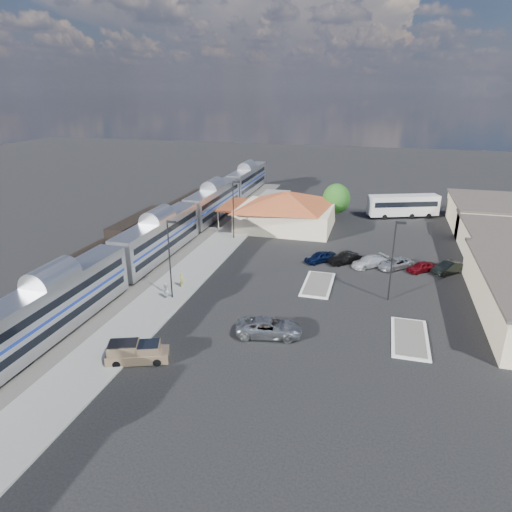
% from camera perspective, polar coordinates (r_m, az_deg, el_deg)
% --- Properties ---
extents(ground, '(280.00, 280.00, 0.00)m').
position_cam_1_polar(ground, '(53.33, 3.17, -4.01)').
color(ground, black).
rests_on(ground, ground).
extents(railbed, '(16.00, 100.00, 0.12)m').
position_cam_1_polar(railbed, '(67.29, -13.05, 0.81)').
color(railbed, '#4C4944').
rests_on(railbed, ground).
extents(platform, '(5.50, 92.00, 0.18)m').
position_cam_1_polar(platform, '(61.90, -6.53, -0.49)').
color(platform, gray).
rests_on(platform, ground).
extents(passenger_train, '(3.00, 104.00, 5.55)m').
position_cam_1_polar(passenger_train, '(62.74, -11.99, 2.17)').
color(passenger_train, silver).
rests_on(passenger_train, ground).
extents(freight_cars, '(2.80, 46.00, 4.00)m').
position_cam_1_polar(freight_cars, '(70.33, -14.33, 3.15)').
color(freight_cars, black).
rests_on(freight_cars, ground).
extents(station_depot, '(18.35, 12.24, 6.20)m').
position_cam_1_polar(station_depot, '(75.41, 3.75, 5.84)').
color(station_depot, '#C5B590').
rests_on(station_depot, ground).
extents(traffic_island_south, '(3.30, 7.50, 0.21)m').
position_cam_1_polar(traffic_island_south, '(54.50, 7.74, -3.50)').
color(traffic_island_south, silver).
rests_on(traffic_island_south, ground).
extents(traffic_island_north, '(3.30, 7.50, 0.21)m').
position_cam_1_polar(traffic_island_north, '(45.37, 18.67, -9.65)').
color(traffic_island_north, silver).
rests_on(traffic_island_north, ground).
extents(lamp_plat_s, '(1.08, 0.25, 9.00)m').
position_cam_1_polar(lamp_plat_s, '(49.41, -10.69, 0.31)').
color(lamp_plat_s, black).
rests_on(lamp_plat_s, ground).
extents(lamp_plat_n, '(1.08, 0.25, 9.00)m').
position_cam_1_polar(lamp_plat_n, '(68.94, -2.79, 6.37)').
color(lamp_plat_n, black).
rests_on(lamp_plat_n, ground).
extents(lamp_lot, '(1.08, 0.25, 9.00)m').
position_cam_1_polar(lamp_lot, '(50.42, 16.84, 0.18)').
color(lamp_lot, black).
rests_on(lamp_lot, ground).
extents(tree_depot, '(4.71, 4.71, 6.63)m').
position_cam_1_polar(tree_depot, '(79.91, 10.01, 7.07)').
color(tree_depot, '#382314').
rests_on(tree_depot, ground).
extents(pickup_truck, '(5.53, 3.62, 1.79)m').
position_cam_1_polar(pickup_truck, '(40.76, -14.56, -11.60)').
color(pickup_truck, tan).
rests_on(pickup_truck, ground).
extents(suv, '(6.60, 3.91, 1.72)m').
position_cam_1_polar(suv, '(43.18, 1.67, -8.93)').
color(suv, '#95999D').
rests_on(suv, ground).
extents(coach_bus, '(12.58, 6.94, 3.99)m').
position_cam_1_polar(coach_bus, '(85.85, 17.93, 6.12)').
color(coach_bus, white).
rests_on(coach_bus, ground).
extents(person_a, '(0.59, 0.73, 1.75)m').
position_cam_1_polar(person_a, '(53.48, -9.29, -2.95)').
color(person_a, '#DBD244').
rests_on(person_a, platform).
extents(person_b, '(0.90, 1.02, 1.76)m').
position_cam_1_polar(person_b, '(50.90, -11.25, -4.33)').
color(person_b, white).
rests_on(person_b, platform).
extents(parked_car_a, '(4.41, 4.25, 1.49)m').
position_cam_1_polar(parked_car_a, '(61.32, 8.02, -0.11)').
color(parked_car_a, '#0B1639').
rests_on(parked_car_a, ground).
extents(parked_car_b, '(4.52, 4.04, 1.49)m').
position_cam_1_polar(parked_car_b, '(61.33, 11.02, -0.29)').
color(parked_car_b, black).
rests_on(parked_car_b, ground).
extents(parked_car_c, '(5.06, 4.75, 1.43)m').
position_cam_1_polar(parked_car_c, '(60.95, 13.99, -0.69)').
color(parked_car_c, white).
rests_on(parked_car_c, ground).
extents(parked_car_d, '(5.17, 4.94, 1.36)m').
position_cam_1_polar(parked_car_d, '(61.31, 16.97, -0.89)').
color(parked_car_d, '#9CA0A5').
rests_on(parked_car_d, ground).
extents(parked_car_e, '(3.96, 3.64, 1.31)m').
position_cam_1_polar(parked_car_e, '(61.26, 19.95, -1.29)').
color(parked_car_e, maroon).
rests_on(parked_car_e, ground).
extents(parked_car_f, '(4.41, 4.36, 1.52)m').
position_cam_1_polar(parked_car_f, '(61.90, 22.89, -1.37)').
color(parked_car_f, black).
rests_on(parked_car_f, ground).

